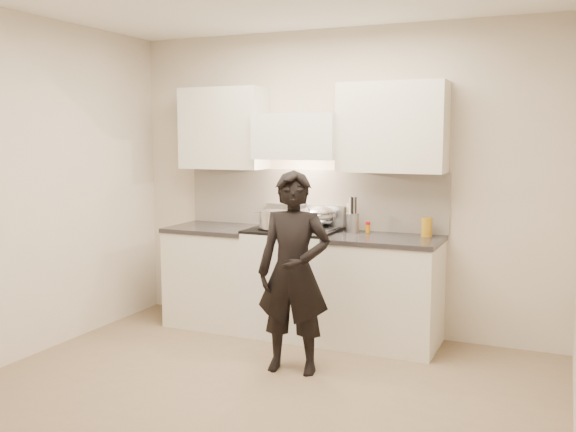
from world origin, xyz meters
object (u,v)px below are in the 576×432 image
at_px(stove, 294,281).
at_px(wok, 318,215).
at_px(person, 294,272).
at_px(counter_right, 384,291).
at_px(utensil_crock, 352,221).

distance_m(stove, wok, 0.62).
xyz_separation_m(stove, wok, (0.17, 0.14, 0.58)).
bearing_deg(wok, person, -78.82).
bearing_deg(person, counter_right, 53.52).
xyz_separation_m(stove, utensil_crock, (0.49, 0.16, 0.54)).
bearing_deg(utensil_crock, stove, -162.39).
distance_m(counter_right, utensil_crock, 0.67).
distance_m(stove, counter_right, 0.83).
bearing_deg(stove, counter_right, 0.00).
bearing_deg(wok, utensil_crock, 2.05).
bearing_deg(stove, wok, 40.20).
height_order(counter_right, person, person).
relative_size(counter_right, wok, 2.12).
distance_m(wok, utensil_crock, 0.32).
bearing_deg(stove, utensil_crock, 17.61).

